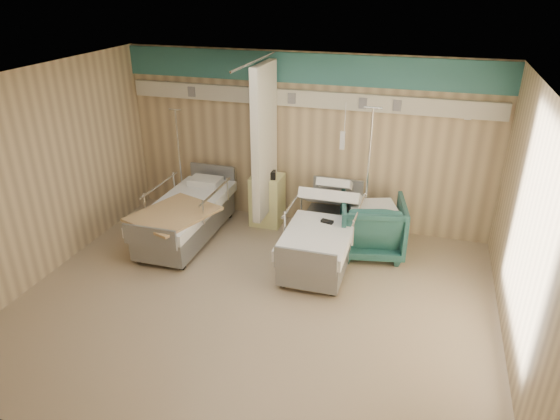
% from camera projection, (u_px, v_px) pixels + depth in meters
% --- Properties ---
extents(ground, '(6.00, 5.00, 0.00)m').
position_uv_depth(ground, '(255.00, 301.00, 6.46)').
color(ground, gray).
rests_on(ground, ground).
extents(room_walls, '(6.04, 5.04, 2.82)m').
position_uv_depth(room_walls, '(256.00, 158.00, 5.89)').
color(room_walls, tan).
rests_on(room_walls, ground).
extents(bed_right, '(1.00, 2.16, 0.63)m').
position_uv_depth(bed_right, '(323.00, 240.00, 7.29)').
color(bed_right, white).
rests_on(bed_right, ground).
extents(bed_left, '(1.00, 2.16, 0.63)m').
position_uv_depth(bed_left, '(186.00, 221.00, 7.87)').
color(bed_left, white).
rests_on(bed_left, ground).
extents(bedside_cabinet, '(0.50, 0.48, 0.85)m').
position_uv_depth(bedside_cabinet, '(267.00, 200.00, 8.33)').
color(bedside_cabinet, '#F2F097').
rests_on(bedside_cabinet, ground).
extents(visitor_armchair, '(1.10, 1.12, 0.87)m').
position_uv_depth(visitor_armchair, '(372.00, 226.00, 7.43)').
color(visitor_armchair, '#1F4F4B').
rests_on(visitor_armchair, ground).
extents(waffle_blanket, '(0.83, 0.79, 0.08)m').
position_uv_depth(waffle_blanket, '(374.00, 197.00, 7.22)').
color(waffle_blanket, silver).
rests_on(waffle_blanket, visitor_armchair).
extents(iv_stand_right, '(0.38, 0.38, 2.15)m').
position_uv_depth(iv_stand_right, '(364.00, 216.00, 7.72)').
color(iv_stand_right, silver).
rests_on(iv_stand_right, ground).
extents(iv_stand_left, '(0.33, 0.33, 1.87)m').
position_uv_depth(iv_stand_left, '(183.00, 193.00, 8.68)').
color(iv_stand_left, silver).
rests_on(iv_stand_left, ground).
extents(call_remote, '(0.19, 0.11, 0.04)m').
position_uv_depth(call_remote, '(327.00, 221.00, 7.09)').
color(call_remote, black).
rests_on(call_remote, bed_right).
extents(tan_blanket, '(1.26, 1.41, 0.04)m').
position_uv_depth(tan_blanket, '(173.00, 214.00, 7.31)').
color(tan_blanket, tan).
rests_on(tan_blanket, bed_left).
extents(toiletry_bag, '(0.26, 0.20, 0.13)m').
position_uv_depth(toiletry_bag, '(268.00, 175.00, 8.02)').
color(toiletry_bag, black).
rests_on(toiletry_bag, bedside_cabinet).
extents(white_cup, '(0.11, 0.11, 0.13)m').
position_uv_depth(white_cup, '(262.00, 171.00, 8.16)').
color(white_cup, white).
rests_on(white_cup, bedside_cabinet).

